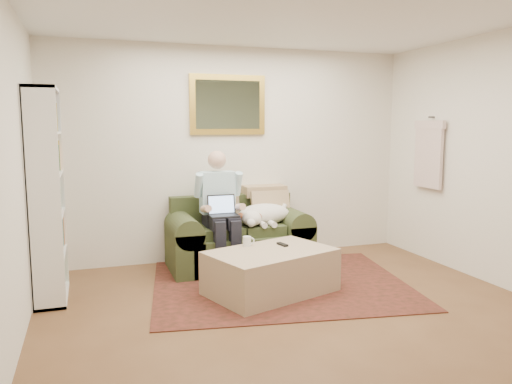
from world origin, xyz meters
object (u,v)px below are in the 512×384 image
sofa (238,243)px  bookshelf (47,195)px  laptop (223,210)px  coffee_mug (247,241)px  seated_man (221,212)px  ottoman (271,272)px  sleeping_dog (264,214)px

sofa → bookshelf: (-2.02, -0.45, 0.72)m
laptop → bookshelf: 1.81m
laptop → coffee_mug: 0.62m
seated_man → bookshelf: (-1.78, -0.30, 0.32)m
sofa → coffee_mug: bearing=-100.4°
seated_man → ottoman: seated_man is taller
ottoman → coffee_mug: size_ratio=11.95×
sofa → bookshelf: size_ratio=0.81×
seated_man → laptop: size_ratio=4.33×
sleeping_dog → bookshelf: size_ratio=0.33×
sofa → seated_man: size_ratio=1.19×
laptop → sleeping_dog: (0.54, 0.13, -0.10)m
coffee_mug → seated_man: bearing=99.0°
ottoman → bookshelf: (-2.05, 0.57, 0.78)m
laptop → sofa: bearing=41.0°
sleeping_dog → coffee_mug: sleeping_dog is taller
seated_man → ottoman: size_ratio=1.14×
sleeping_dog → ottoman: sleeping_dog is taller
sleeping_dog → ottoman: (-0.27, -0.94, -0.40)m
seated_man → coffee_mug: (0.10, -0.63, -0.20)m
sofa → seated_man: 0.49m
sleeping_dog → ottoman: 1.06m
sleeping_dog → ottoman: size_ratio=0.56×
sofa → sleeping_dog: sofa is taller
ottoman → coffee_mug: (-0.17, 0.24, 0.27)m
sofa → sleeping_dog: (0.29, -0.08, 0.34)m
laptop → ottoman: 0.99m
sofa → ottoman: (0.03, -1.02, -0.06)m
sleeping_dog → coffee_mug: size_ratio=6.70×
seated_man → sleeping_dog: 0.54m
sofa → sleeping_dog: 0.46m
laptop → ottoman: laptop is taller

